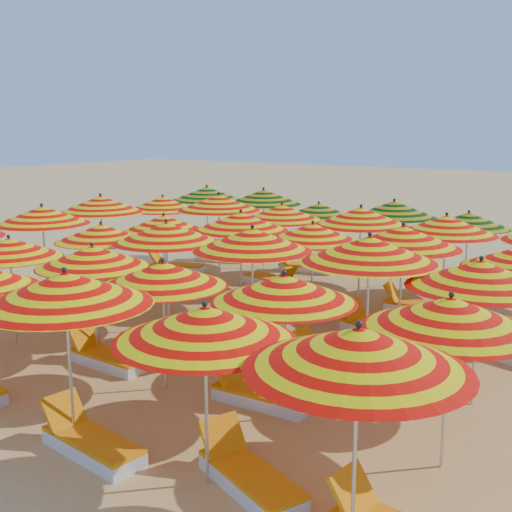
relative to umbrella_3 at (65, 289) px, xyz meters
The scene contains 44 objects.
ground 6.42m from the umbrella_3, 101.41° to the left, with size 120.00×120.00×0.00m, color tan.
umbrella_3 is the anchor object (origin of this frame).
umbrella_4 2.36m from the umbrella_3, ahead, with size 2.48×2.48×2.45m.
umbrella_5 4.45m from the umbrella_3, ahead, with size 3.08×3.08×2.58m.
umbrella_7 5.10m from the umbrella_3, 154.19° to the left, with size 2.62×2.62×2.34m.
umbrella_8 3.54m from the umbrella_3, 133.22° to the left, with size 2.61×2.61×2.35m.
umbrella_9 2.22m from the umbrella_3, 95.42° to the left, with size 2.67×2.67×2.36m.
umbrella_10 3.20m from the umbrella_3, 48.51° to the left, with size 2.82×2.82×2.41m.
umbrella_11 5.25m from the umbrella_3, 26.88° to the left, with size 2.36×2.36×2.46m.
umbrella_12 8.29m from the umbrella_3, 145.24° to the left, with size 3.21×3.21×2.62m.
umbrella_13 6.50m from the umbrella_3, 134.07° to the left, with size 2.62×2.62×2.35m.
umbrella_14 5.37m from the umbrella_3, 117.60° to the left, with size 3.15×3.15×2.55m.
umbrella_15 4.83m from the umbrella_3, 92.30° to the left, with size 2.97×2.97×2.62m.
umbrella_16 5.40m from the umbrella_3, 63.94° to the left, with size 3.35×3.35×2.70m.
umbrella_17 6.40m from the umbrella_3, 46.42° to the left, with size 3.07×3.07×2.53m.
umbrella_18 9.89m from the umbrella_3, 135.52° to the left, with size 3.01×3.01×2.69m.
umbrella_19 8.29m from the umbrella_3, 123.54° to the left, with size 2.85×2.85×2.31m.
umbrella_20 7.51m from the umbrella_3, 107.13° to the left, with size 2.61×2.61×2.54m.
umbrella_21 7.23m from the umbrella_3, 91.36° to the left, with size 2.54×2.54×2.42m.
umbrella_22 7.25m from the umbrella_3, 72.63° to the left, with size 2.79×2.79×2.61m.
umbrella_24 11.66m from the umbrella_3, 126.44° to the left, with size 3.01×3.01×2.46m.
umbrella_25 10.23m from the umbrella_3, 116.07° to the left, with size 2.71×2.71×2.69m.
umbrella_26 9.66m from the umbrella_3, 104.33° to the left, with size 3.12×3.12×2.51m.
umbrella_27 9.23m from the umbrella_3, 89.48° to the left, with size 3.08×3.08×2.62m.
umbrella_28 9.63m from the umbrella_3, 76.45° to the left, with size 3.09×3.09×2.57m.
umbrella_30 13.37m from the umbrella_3, 120.74° to the left, with size 3.01×3.01×2.62m.
umbrella_31 12.39m from the umbrella_3, 111.30° to the left, with size 3.02×3.02×2.65m.
umbrella_32 11.78m from the umbrella_3, 101.93° to the left, with size 2.27×2.27×2.33m.
umbrella_33 11.48m from the umbrella_3, 89.83° to the left, with size 2.60×2.60×2.57m.
umbrella_34 11.90m from the umbrella_3, 79.94° to the left, with size 2.67×2.67×2.36m.
lounger_3 2.22m from the umbrella_3, 12.36° to the right, with size 1.78×0.76×0.69m.
lounger_4 3.60m from the umbrella_3, ahead, with size 1.82×1.17×0.69m.
lounger_7 3.74m from the umbrella_3, 128.76° to the left, with size 1.75×0.62×0.69m.
lounger_8 3.72m from the umbrella_3, 60.02° to the left, with size 1.76×0.67×0.69m.
lounger_9 5.58m from the umbrella_3, 69.81° to the left, with size 1.77×0.70×0.69m.
lounger_10 9.58m from the umbrella_3, 133.80° to the left, with size 1.82×1.00×0.69m.
lounger_11 7.54m from the umbrella_3, 77.48° to the left, with size 1.82×1.02×0.69m.
lounger_13 11.56m from the umbrella_3, 124.44° to the left, with size 1.82×1.20×0.69m.
lounger_14 10.24m from the umbrella_3, 106.79° to the left, with size 1.81×0.88×0.69m.
lounger_15 9.73m from the umbrella_3, 79.94° to the left, with size 1.79×0.79×0.69m.
lounger_16 13.32m from the umbrella_3, 118.79° to the left, with size 1.83×1.13×0.69m.
lounger_17 12.32m from the umbrella_3, 104.48° to the left, with size 1.82×1.01×0.69m.
lounger_18 11.92m from the umbrella_3, 82.73° to the left, with size 1.82×1.18×0.69m.
beachgoer_b 6.19m from the umbrella_3, 91.21° to the left, with size 0.67×0.52×1.39m, color tan.
Camera 1 is at (8.38, -11.49, 4.52)m, focal length 45.00 mm.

